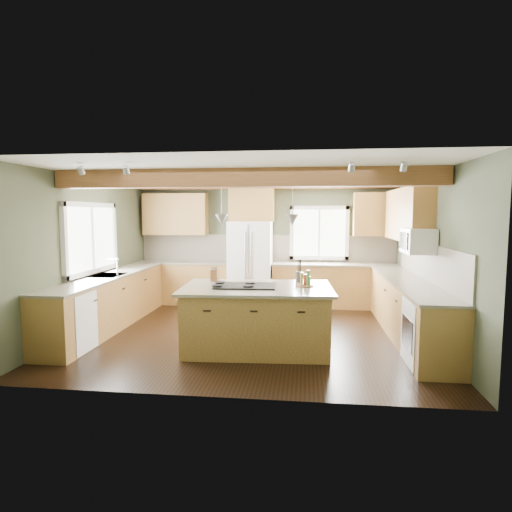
# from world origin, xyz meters

# --- Properties ---
(floor) EXTENTS (5.60, 5.60, 0.00)m
(floor) POSITION_xyz_m (0.00, 0.00, 0.00)
(floor) COLOR black
(floor) RESTS_ON ground
(ceiling) EXTENTS (5.60, 5.60, 0.00)m
(ceiling) POSITION_xyz_m (0.00, 0.00, 2.60)
(ceiling) COLOR silver
(ceiling) RESTS_ON wall_back
(wall_back) EXTENTS (5.60, 0.00, 5.60)m
(wall_back) POSITION_xyz_m (0.00, 2.50, 1.30)
(wall_back) COLOR #3D4531
(wall_back) RESTS_ON ground
(wall_left) EXTENTS (0.00, 5.00, 5.00)m
(wall_left) POSITION_xyz_m (-2.80, 0.00, 1.30)
(wall_left) COLOR #3D4531
(wall_left) RESTS_ON ground
(wall_right) EXTENTS (0.00, 5.00, 5.00)m
(wall_right) POSITION_xyz_m (2.80, 0.00, 1.30)
(wall_right) COLOR #3D4531
(wall_right) RESTS_ON ground
(ceiling_beam) EXTENTS (5.55, 0.26, 0.26)m
(ceiling_beam) POSITION_xyz_m (0.00, -0.80, 2.47)
(ceiling_beam) COLOR brown
(ceiling_beam) RESTS_ON ceiling
(soffit_trim) EXTENTS (5.55, 0.20, 0.10)m
(soffit_trim) POSITION_xyz_m (0.00, 2.40, 2.54)
(soffit_trim) COLOR brown
(soffit_trim) RESTS_ON ceiling
(backsplash_back) EXTENTS (5.58, 0.03, 0.58)m
(backsplash_back) POSITION_xyz_m (0.00, 2.48, 1.21)
(backsplash_back) COLOR brown
(backsplash_back) RESTS_ON wall_back
(backsplash_right) EXTENTS (0.03, 3.70, 0.58)m
(backsplash_right) POSITION_xyz_m (2.78, 0.05, 1.21)
(backsplash_right) COLOR brown
(backsplash_right) RESTS_ON wall_right
(base_cab_back_left) EXTENTS (2.02, 0.60, 0.88)m
(base_cab_back_left) POSITION_xyz_m (-1.79, 2.20, 0.44)
(base_cab_back_left) COLOR brown
(base_cab_back_left) RESTS_ON floor
(counter_back_left) EXTENTS (2.06, 0.64, 0.04)m
(counter_back_left) POSITION_xyz_m (-1.79, 2.20, 0.90)
(counter_back_left) COLOR brown
(counter_back_left) RESTS_ON base_cab_back_left
(base_cab_back_right) EXTENTS (2.62, 0.60, 0.88)m
(base_cab_back_right) POSITION_xyz_m (1.49, 2.20, 0.44)
(base_cab_back_right) COLOR brown
(base_cab_back_right) RESTS_ON floor
(counter_back_right) EXTENTS (2.66, 0.64, 0.04)m
(counter_back_right) POSITION_xyz_m (1.49, 2.20, 0.90)
(counter_back_right) COLOR brown
(counter_back_right) RESTS_ON base_cab_back_right
(base_cab_left) EXTENTS (0.60, 3.70, 0.88)m
(base_cab_left) POSITION_xyz_m (-2.50, 0.05, 0.44)
(base_cab_left) COLOR brown
(base_cab_left) RESTS_ON floor
(counter_left) EXTENTS (0.64, 3.74, 0.04)m
(counter_left) POSITION_xyz_m (-2.50, 0.05, 0.90)
(counter_left) COLOR brown
(counter_left) RESTS_ON base_cab_left
(base_cab_right) EXTENTS (0.60, 3.70, 0.88)m
(base_cab_right) POSITION_xyz_m (2.50, 0.05, 0.44)
(base_cab_right) COLOR brown
(base_cab_right) RESTS_ON floor
(counter_right) EXTENTS (0.64, 3.74, 0.04)m
(counter_right) POSITION_xyz_m (2.50, 0.05, 0.90)
(counter_right) COLOR brown
(counter_right) RESTS_ON base_cab_right
(upper_cab_back_left) EXTENTS (1.40, 0.35, 0.90)m
(upper_cab_back_left) POSITION_xyz_m (-1.99, 2.33, 1.95)
(upper_cab_back_left) COLOR brown
(upper_cab_back_left) RESTS_ON wall_back
(upper_cab_over_fridge) EXTENTS (0.96, 0.35, 0.70)m
(upper_cab_over_fridge) POSITION_xyz_m (-0.30, 2.33, 2.15)
(upper_cab_over_fridge) COLOR brown
(upper_cab_over_fridge) RESTS_ON wall_back
(upper_cab_right) EXTENTS (0.35, 2.20, 0.90)m
(upper_cab_right) POSITION_xyz_m (2.62, 0.90, 1.95)
(upper_cab_right) COLOR brown
(upper_cab_right) RESTS_ON wall_right
(upper_cab_back_corner) EXTENTS (0.90, 0.35, 0.90)m
(upper_cab_back_corner) POSITION_xyz_m (2.30, 2.33, 1.95)
(upper_cab_back_corner) COLOR brown
(upper_cab_back_corner) RESTS_ON wall_back
(window_left) EXTENTS (0.04, 1.60, 1.05)m
(window_left) POSITION_xyz_m (-2.78, 0.05, 1.55)
(window_left) COLOR white
(window_left) RESTS_ON wall_left
(window_back) EXTENTS (1.10, 0.04, 1.00)m
(window_back) POSITION_xyz_m (1.15, 2.48, 1.55)
(window_back) COLOR white
(window_back) RESTS_ON wall_back
(sink) EXTENTS (0.50, 0.65, 0.03)m
(sink) POSITION_xyz_m (-2.50, 0.05, 0.91)
(sink) COLOR #262628
(sink) RESTS_ON counter_left
(faucet) EXTENTS (0.02, 0.02, 0.28)m
(faucet) POSITION_xyz_m (-2.32, 0.05, 1.05)
(faucet) COLOR #B2B2B7
(faucet) RESTS_ON sink
(dishwasher) EXTENTS (0.60, 0.60, 0.84)m
(dishwasher) POSITION_xyz_m (-2.49, -1.25, 0.43)
(dishwasher) COLOR white
(dishwasher) RESTS_ON floor
(oven) EXTENTS (0.60, 0.72, 0.84)m
(oven) POSITION_xyz_m (2.49, -1.25, 0.43)
(oven) COLOR white
(oven) RESTS_ON floor
(microwave) EXTENTS (0.40, 0.70, 0.38)m
(microwave) POSITION_xyz_m (2.58, -0.05, 1.55)
(microwave) COLOR white
(microwave) RESTS_ON wall_right
(pendant_left) EXTENTS (0.18, 0.18, 0.16)m
(pendant_left) POSITION_xyz_m (-0.33, -0.83, 1.88)
(pendant_left) COLOR #B2B2B7
(pendant_left) RESTS_ON ceiling
(pendant_right) EXTENTS (0.18, 0.18, 0.16)m
(pendant_right) POSITION_xyz_m (0.68, -0.77, 1.88)
(pendant_right) COLOR #B2B2B7
(pendant_right) RESTS_ON ceiling
(refrigerator) EXTENTS (0.90, 0.74, 1.80)m
(refrigerator) POSITION_xyz_m (-0.30, 2.12, 0.90)
(refrigerator) COLOR white
(refrigerator) RESTS_ON floor
(island) EXTENTS (2.08, 1.34, 0.88)m
(island) POSITION_xyz_m (0.17, -0.80, 0.44)
(island) COLOR olive
(island) RESTS_ON floor
(island_top) EXTENTS (2.22, 1.48, 0.04)m
(island_top) POSITION_xyz_m (0.17, -0.80, 0.90)
(island_top) COLOR brown
(island_top) RESTS_ON island
(cooktop) EXTENTS (0.90, 0.63, 0.02)m
(cooktop) POSITION_xyz_m (0.01, -0.81, 0.93)
(cooktop) COLOR black
(cooktop) RESTS_ON island_top
(knife_block) EXTENTS (0.12, 0.10, 0.18)m
(knife_block) POSITION_xyz_m (-0.53, -0.40, 1.01)
(knife_block) COLOR brown
(knife_block) RESTS_ON island_top
(utensil_crock) EXTENTS (0.14, 0.14, 0.16)m
(utensil_crock) POSITION_xyz_m (0.77, -0.29, 1.00)
(utensil_crock) COLOR #38322D
(utensil_crock) RESTS_ON island_top
(bottle_tray) EXTENTS (0.31, 0.31, 0.23)m
(bottle_tray) POSITION_xyz_m (0.87, -0.70, 1.03)
(bottle_tray) COLOR brown
(bottle_tray) RESTS_ON island_top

